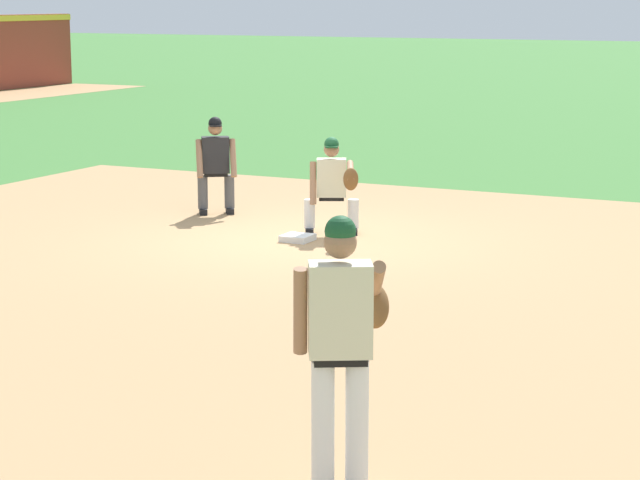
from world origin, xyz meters
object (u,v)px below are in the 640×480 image
at_px(umpire, 216,161).
at_px(baseball, 352,357).
at_px(first_base_bag, 298,238).
at_px(first_baseman, 333,182).
at_px(pitcher, 342,339).

bearing_deg(umpire, baseball, -140.66).
relative_size(first_base_bag, umpire, 0.26).
bearing_deg(umpire, first_baseman, -108.35).
relative_size(first_baseman, umpire, 0.92).
xyz_separation_m(baseball, umpire, (6.13, 5.03, 0.76)).
relative_size(pitcher, umpire, 1.27).
bearing_deg(first_baseman, baseball, -153.06).
relative_size(baseball, pitcher, 0.04).
distance_m(pitcher, first_baseman, 9.10).
distance_m(pitcher, umpire, 10.92).
height_order(first_base_bag, baseball, first_base_bag).
distance_m(first_baseman, umpire, 2.42).
bearing_deg(first_base_bag, first_baseman, -19.67).
bearing_deg(pitcher, first_baseman, 25.68).
relative_size(pitcher, first_baseman, 1.39).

